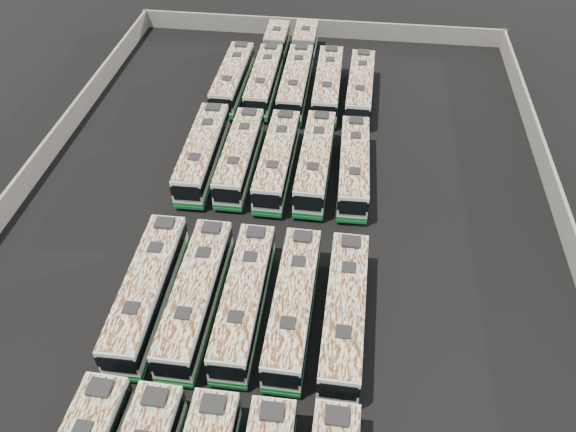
% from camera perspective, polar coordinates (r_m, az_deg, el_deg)
% --- Properties ---
extents(ground, '(140.00, 140.00, 0.00)m').
position_cam_1_polar(ground, '(44.47, -0.98, -2.26)').
color(ground, black).
rests_on(ground, ground).
extents(perimeter_wall, '(45.20, 73.20, 2.20)m').
position_cam_1_polar(perimeter_wall, '(43.69, -1.00, -1.24)').
color(perimeter_wall, slate).
rests_on(perimeter_wall, ground).
extents(bus_midfront_far_left, '(2.79, 12.25, 3.44)m').
position_cam_1_polar(bus_midfront_far_left, '(39.75, -14.08, -7.35)').
color(bus_midfront_far_left, silver).
rests_on(bus_midfront_far_left, ground).
extents(bus_midfront_left, '(2.60, 12.12, 3.41)m').
position_cam_1_polar(bus_midfront_left, '(38.82, -9.32, -7.97)').
color(bus_midfront_left, silver).
rests_on(bus_midfront_left, ground).
extents(bus_midfront_center, '(2.53, 11.84, 3.33)m').
position_cam_1_polar(bus_midfront_center, '(38.29, -4.47, -8.41)').
color(bus_midfront_center, silver).
rests_on(bus_midfront_center, ground).
extents(bus_midfront_right, '(2.65, 11.93, 3.35)m').
position_cam_1_polar(bus_midfront_right, '(37.88, 0.54, -8.98)').
color(bus_midfront_right, silver).
rests_on(bus_midfront_right, ground).
extents(bus_midfront_far_right, '(2.70, 12.14, 3.41)m').
position_cam_1_polar(bus_midfront_far_right, '(37.63, 5.77, -9.69)').
color(bus_midfront_far_right, silver).
rests_on(bus_midfront_far_right, ground).
extents(bus_midback_far_left, '(2.81, 12.15, 3.41)m').
position_cam_1_polar(bus_midback_far_left, '(50.76, -8.66, 6.41)').
color(bus_midback_far_left, silver).
rests_on(bus_midback_far_left, ground).
extents(bus_midback_left, '(2.48, 11.68, 3.29)m').
position_cam_1_polar(bus_midback_left, '(50.05, -4.91, 6.10)').
color(bus_midback_left, silver).
rests_on(bus_midback_left, ground).
extents(bus_midback_center, '(2.63, 11.96, 3.36)m').
position_cam_1_polar(bus_midback_center, '(49.38, -1.09, 5.74)').
color(bus_midback_center, silver).
rests_on(bus_midback_center, ground).
extents(bus_midback_right, '(2.64, 12.06, 3.39)m').
position_cam_1_polar(bus_midback_right, '(49.22, 2.79, 5.58)').
color(bus_midback_right, silver).
rests_on(bus_midback_right, ground).
extents(bus_midback_far_right, '(2.77, 11.74, 3.29)m').
position_cam_1_polar(bus_midback_far_right, '(49.05, 6.71, 5.08)').
color(bus_midback_far_right, silver).
rests_on(bus_midback_far_right, ground).
extents(bus_back_far_left, '(2.55, 11.79, 3.32)m').
position_cam_1_polar(bus_back_far_left, '(61.69, -5.63, 13.74)').
color(bus_back_far_left, silver).
rests_on(bus_back_far_left, ground).
extents(bus_back_left, '(2.55, 18.16, 3.29)m').
position_cam_1_polar(bus_back_left, '(63.82, -1.97, 14.95)').
color(bus_back_left, silver).
rests_on(bus_back_left, ground).
extents(bus_back_center, '(2.65, 18.87, 3.42)m').
position_cam_1_polar(bus_back_center, '(63.41, 1.14, 14.84)').
color(bus_back_center, silver).
rests_on(bus_back_center, ground).
extents(bus_back_right, '(2.69, 12.10, 3.40)m').
position_cam_1_polar(bus_back_right, '(60.40, 4.06, 13.20)').
color(bus_back_right, silver).
rests_on(bus_back_right, ground).
extents(bus_back_far_right, '(2.69, 11.81, 3.32)m').
position_cam_1_polar(bus_back_far_right, '(60.23, 7.34, 12.82)').
color(bus_back_far_right, silver).
rests_on(bus_back_far_right, ground).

